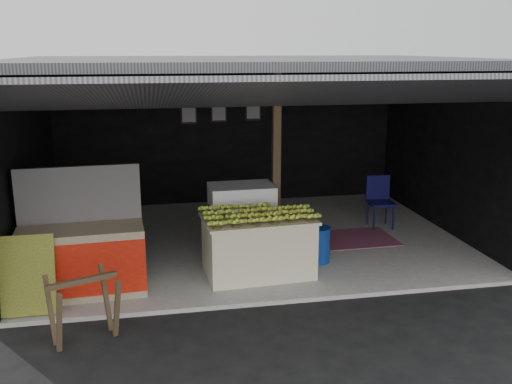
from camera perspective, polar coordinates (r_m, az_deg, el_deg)
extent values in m
plane|color=black|center=(7.41, 2.97, -11.15)|extent=(80.00, 80.00, 0.00)
cube|color=gray|center=(9.67, -0.57, -4.75)|extent=(7.00, 5.00, 0.06)
cube|color=black|center=(11.73, -2.80, 6.05)|extent=(7.00, 0.15, 2.90)
cube|color=black|center=(9.33, -22.27, 2.89)|extent=(0.15, 5.00, 2.90)
cube|color=black|center=(10.49, 18.63, 4.35)|extent=(0.15, 5.00, 2.90)
cube|color=#232326|center=(9.14, -0.62, 12.89)|extent=(7.20, 5.20, 0.12)
cube|color=#232326|center=(5.80, 5.59, 9.77)|extent=(7.40, 2.47, 0.48)
cube|color=#4B3A25|center=(8.78, 2.04, 3.13)|extent=(0.12, 0.12, 2.85)
cube|color=beige|center=(8.02, 0.23, -5.54)|extent=(1.51, 0.97, 0.80)
cube|color=beige|center=(7.89, 0.23, -2.68)|extent=(1.58, 1.03, 0.04)
cube|color=white|center=(8.83, -1.44, -2.71)|extent=(0.99, 0.67, 1.08)
cube|color=navy|center=(8.50, -1.07, -3.01)|extent=(0.76, 0.03, 0.33)
cube|color=#B21414|center=(8.62, -1.05, -5.42)|extent=(0.49, 0.03, 0.11)
cube|color=#998466|center=(7.74, -16.96, -6.59)|extent=(1.62, 0.78, 0.89)
cube|color=red|center=(7.41, -17.23, -7.55)|extent=(1.58, 0.11, 0.69)
cube|color=white|center=(7.40, -17.24, -7.58)|extent=(0.54, 0.04, 0.18)
cube|color=navy|center=(7.79, -17.18, -0.20)|extent=(1.58, 0.14, 0.74)
cube|color=black|center=(7.37, -21.92, -7.75)|extent=(0.65, 0.27, 0.95)
cube|color=#4B3A25|center=(6.43, -19.08, -12.31)|extent=(0.15, 0.29, 0.75)
cube|color=#4B3A25|center=(6.57, -13.73, -11.30)|extent=(0.15, 0.29, 0.75)
cube|color=#4B3A25|center=(6.76, -19.86, -11.03)|extent=(0.15, 0.29, 0.75)
cube|color=#4B3A25|center=(6.89, -14.77, -10.11)|extent=(0.15, 0.29, 0.75)
cube|color=#4B3A25|center=(6.52, -17.05, -8.50)|extent=(0.74, 0.34, 0.06)
cylinder|color=navy|center=(8.58, 6.24, -5.35)|extent=(0.34, 0.34, 0.51)
cylinder|color=#0B0A39|center=(10.18, 11.72, -2.57)|extent=(0.03, 0.03, 0.45)
cylinder|color=#0B0A39|center=(10.30, 13.55, -2.48)|extent=(0.03, 0.03, 0.45)
cylinder|color=#0B0A39|center=(10.49, 11.11, -2.03)|extent=(0.03, 0.03, 0.45)
cylinder|color=#0B0A39|center=(10.61, 12.89, -1.95)|extent=(0.03, 0.03, 0.45)
cube|color=#0B0A39|center=(10.33, 12.38, -1.06)|extent=(0.45, 0.45, 0.04)
cube|color=#0B0A39|center=(10.45, 12.09, 0.42)|extent=(0.43, 0.06, 0.46)
cube|color=maroon|center=(9.71, 9.30, -4.63)|extent=(1.52, 1.03, 0.01)
cube|color=black|center=(11.49, -6.74, 7.82)|extent=(0.32, 0.03, 0.42)
cube|color=#4C4C59|center=(11.47, -6.73, 7.81)|extent=(0.26, 0.02, 0.34)
cube|color=black|center=(11.55, -3.74, 8.02)|extent=(0.32, 0.03, 0.42)
cube|color=#4C4C59|center=(11.53, -3.73, 8.00)|extent=(0.26, 0.02, 0.34)
cube|color=black|center=(11.66, -0.30, 8.20)|extent=(0.32, 0.03, 0.42)
cube|color=#4C4C59|center=(11.64, -0.28, 8.19)|extent=(0.26, 0.02, 0.34)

